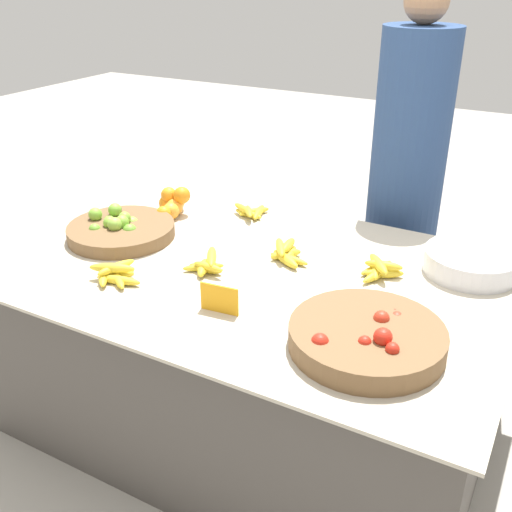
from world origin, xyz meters
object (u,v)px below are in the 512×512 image
(lime_bowl, at_px, (120,230))
(tomato_basket, at_px, (367,337))
(metal_bowl, at_px, (471,262))
(price_sign, at_px, (219,299))
(vendor_person, at_px, (405,189))

(lime_bowl, bearing_deg, tomato_basket, -12.79)
(lime_bowl, distance_m, metal_bowl, 1.31)
(price_sign, bearing_deg, vendor_person, 72.14)
(vendor_person, bearing_deg, price_sign, -101.52)
(lime_bowl, bearing_deg, price_sign, -24.31)
(tomato_basket, height_order, vendor_person, vendor_person)
(lime_bowl, relative_size, metal_bowl, 1.30)
(lime_bowl, bearing_deg, vendor_person, 44.83)
(tomato_basket, xyz_separation_m, metal_bowl, (0.16, 0.61, 0.00))
(metal_bowl, bearing_deg, tomato_basket, -105.00)
(metal_bowl, bearing_deg, price_sign, -134.01)
(tomato_basket, bearing_deg, metal_bowl, 75.00)
(metal_bowl, height_order, vendor_person, vendor_person)
(lime_bowl, height_order, vendor_person, vendor_person)
(lime_bowl, relative_size, price_sign, 3.30)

